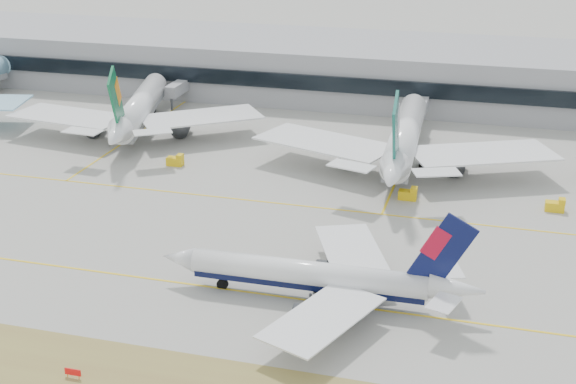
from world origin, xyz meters
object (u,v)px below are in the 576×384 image
(widebody_eva, at_px, (138,110))
(widebody_cathay, at_px, (404,140))
(taxiing_airliner, at_px, (320,277))
(terminal, at_px, (366,69))

(widebody_eva, height_order, widebody_cathay, widebody_cathay)
(widebody_cathay, bearing_deg, taxiing_airliner, 173.76)
(widebody_eva, relative_size, terminal, 0.21)
(widebody_cathay, relative_size, terminal, 0.23)
(taxiing_airliner, distance_m, widebody_cathay, 61.90)
(widebody_eva, xyz_separation_m, terminal, (46.23, 50.83, 1.65))
(taxiing_airliner, relative_size, widebody_cathay, 0.75)
(taxiing_airliner, height_order, terminal, taxiing_airliner)
(taxiing_airliner, xyz_separation_m, widebody_cathay, (3.79, 61.74, 2.20))
(widebody_eva, height_order, terminal, widebody_eva)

